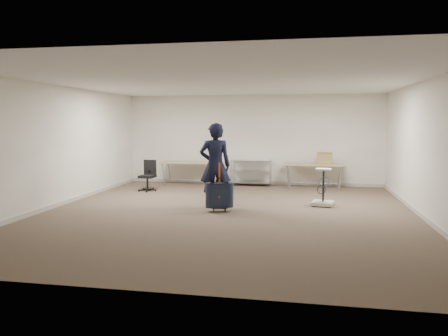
# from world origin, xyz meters

# --- Properties ---
(ground) EXTENTS (9.00, 9.00, 0.00)m
(ground) POSITION_xyz_m (0.00, 0.00, 0.00)
(ground) COLOR #413427
(ground) RESTS_ON ground
(room_shell) EXTENTS (8.00, 9.00, 9.00)m
(room_shell) POSITION_xyz_m (0.00, 1.38, 0.05)
(room_shell) COLOR beige
(room_shell) RESTS_ON ground
(folding_table_left) EXTENTS (1.80, 0.75, 0.73)m
(folding_table_left) POSITION_xyz_m (-1.90, 3.95, 0.68)
(folding_table_left) COLOR #8F7D58
(folding_table_left) RESTS_ON ground
(folding_table_right) EXTENTS (1.80, 0.75, 0.73)m
(folding_table_right) POSITION_xyz_m (1.90, 3.95, 0.68)
(folding_table_right) COLOR #8F7D58
(folding_table_right) RESTS_ON ground
(wire_shelf) EXTENTS (1.22, 0.47, 0.80)m
(wire_shelf) POSITION_xyz_m (0.00, 4.20, 0.44)
(wire_shelf) COLOR #B9BBC0
(wire_shelf) RESTS_ON ground
(person) EXTENTS (0.80, 0.63, 1.94)m
(person) POSITION_xyz_m (-0.38, 0.55, 0.97)
(person) COLOR black
(person) RESTS_ON ground
(suitcase) EXTENTS (0.42, 0.29, 1.07)m
(suitcase) POSITION_xyz_m (-0.20, 0.12, 0.36)
(suitcase) COLOR black
(suitcase) RESTS_ON ground
(office_chair) EXTENTS (0.53, 0.53, 0.88)m
(office_chair) POSITION_xyz_m (-2.77, 2.61, 0.27)
(office_chair) COLOR black
(office_chair) RESTS_ON ground
(equipment_cart) EXTENTS (0.56, 0.56, 0.88)m
(equipment_cart) POSITION_xyz_m (2.06, 1.24, 0.23)
(equipment_cart) COLOR beige
(equipment_cart) RESTS_ON ground
(cardboard_box) EXTENTS (0.45, 0.35, 0.33)m
(cardboard_box) POSITION_xyz_m (2.20, 4.00, 0.90)
(cardboard_box) COLOR #946944
(cardboard_box) RESTS_ON folding_table_right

